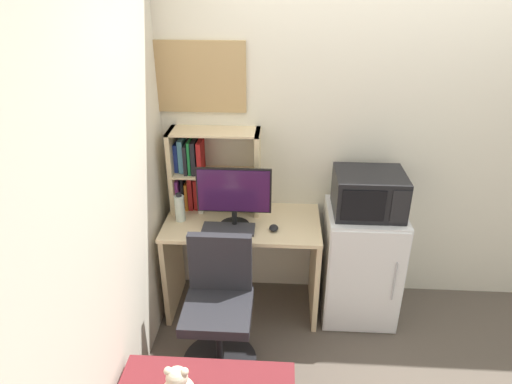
{
  "coord_description": "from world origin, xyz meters",
  "views": [
    {
      "loc": [
        -0.72,
        -3.1,
        2.39
      ],
      "look_at": [
        -0.89,
        -0.32,
        1.02
      ],
      "focal_mm": 31.54,
      "sensor_mm": 36.0,
      "label": 1
    }
  ],
  "objects": [
    {
      "name": "microwave",
      "position": [
        -0.12,
        -0.29,
        1.02
      ],
      "size": [
        0.47,
        0.4,
        0.29
      ],
      "color": "black",
      "rests_on": "mini_fridge"
    },
    {
      "name": "desk_chair",
      "position": [
        -1.1,
        -0.84,
        0.4
      ],
      "size": [
        0.5,
        0.5,
        0.9
      ],
      "color": "black",
      "rests_on": "ground_plane"
    },
    {
      "name": "water_bottle",
      "position": [
        -1.44,
        -0.31,
        0.87
      ],
      "size": [
        0.07,
        0.07,
        0.22
      ],
      "color": "silver",
      "rests_on": "desk"
    },
    {
      "name": "computer_mouse",
      "position": [
        -0.76,
        -0.41,
        0.79
      ],
      "size": [
        0.06,
        0.08,
        0.04
      ],
      "primitive_type": "ellipsoid",
      "color": "black",
      "rests_on": "desk"
    },
    {
      "name": "wall_corkboard",
      "position": [
        -1.3,
        -0.01,
        1.74
      ],
      "size": [
        0.65,
        0.02,
        0.49
      ],
      "primitive_type": "cube",
      "color": "tan"
    },
    {
      "name": "mini_fridge",
      "position": [
        -0.12,
        -0.3,
        0.44
      ],
      "size": [
        0.54,
        0.52,
        0.88
      ],
      "color": "white",
      "rests_on": "ground_plane"
    },
    {
      "name": "keyboard",
      "position": [
        -1.08,
        -0.43,
        0.78
      ],
      "size": [
        0.36,
        0.16,
        0.02
      ],
      "primitive_type": "cube",
      "color": "#333338",
      "rests_on": "desk"
    },
    {
      "name": "desk",
      "position": [
        -0.99,
        -0.3,
        0.52
      ],
      "size": [
        1.12,
        0.59,
        0.77
      ],
      "color": "beige",
      "rests_on": "ground_plane"
    },
    {
      "name": "monitor",
      "position": [
        -1.04,
        -0.37,
        1.02
      ],
      "size": [
        0.51,
        0.21,
        0.44
      ],
      "color": "black",
      "rests_on": "desk"
    },
    {
      "name": "hutch_bookshelf",
      "position": [
        -1.29,
        -0.11,
        1.09
      ],
      "size": [
        0.65,
        0.24,
        0.62
      ],
      "color": "beige",
      "rests_on": "desk"
    },
    {
      "name": "wall_left",
      "position": [
        -1.62,
        -1.6,
        1.3
      ],
      "size": [
        0.04,
        4.4,
        2.6
      ],
      "primitive_type": "cube",
      "color": "silver",
      "rests_on": "ground_plane"
    },
    {
      "name": "wall_back",
      "position": [
        0.4,
        0.02,
        1.3
      ],
      "size": [
        6.4,
        0.04,
        2.6
      ],
      "primitive_type": "cube",
      "color": "silver",
      "rests_on": "ground_plane"
    }
  ]
}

